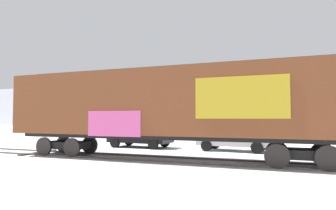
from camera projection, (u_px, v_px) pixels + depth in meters
name	position (u px, v px, depth m)	size (l,w,h in m)	color
ground_plane	(179.00, 161.00, 12.84)	(260.00, 260.00, 0.00)	silver
track	(114.00, 156.00, 13.97)	(60.01, 2.84, 0.08)	#4C4742
freight_car	(167.00, 105.00, 13.14)	(15.43, 2.91, 4.23)	brown
hillside	(256.00, 106.00, 76.87)	(137.45, 39.81, 14.59)	silver
parked_car_black	(139.00, 134.00, 18.82)	(4.14, 2.15, 1.70)	black
parked_car_silver	(234.00, 135.00, 16.68)	(4.23, 2.23, 1.84)	#B7BABF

